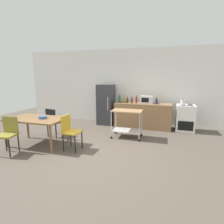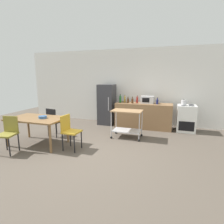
# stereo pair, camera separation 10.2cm
# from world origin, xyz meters

# --- Properties ---
(ground_plane) EXTENTS (12.00, 12.00, 0.00)m
(ground_plane) POSITION_xyz_m (0.00, 0.00, 0.00)
(ground_plane) COLOR brown
(back_wall) EXTENTS (8.40, 0.12, 2.90)m
(back_wall) POSITION_xyz_m (0.00, 3.20, 1.45)
(back_wall) COLOR white
(back_wall) RESTS_ON ground_plane
(kitchen_counter) EXTENTS (2.00, 0.64, 0.90)m
(kitchen_counter) POSITION_xyz_m (0.90, 2.60, 0.45)
(kitchen_counter) COLOR olive
(kitchen_counter) RESTS_ON ground_plane
(dining_table) EXTENTS (1.50, 0.90, 0.75)m
(dining_table) POSITION_xyz_m (-1.60, 0.04, 0.67)
(dining_table) COLOR brown
(dining_table) RESTS_ON ground_plane
(chair_mustard) EXTENTS (0.42, 0.42, 0.89)m
(chair_mustard) POSITION_xyz_m (-0.59, 0.01, 0.52)
(chair_mustard) COLOR gold
(chair_mustard) RESTS_ON ground_plane
(chair_olive) EXTENTS (0.47, 0.47, 0.89)m
(chair_olive) POSITION_xyz_m (-1.90, -0.62, 0.52)
(chair_olive) COLOR olive
(chair_olive) RESTS_ON ground_plane
(chair_black) EXTENTS (0.47, 0.47, 0.89)m
(chair_black) POSITION_xyz_m (-1.58, 0.75, 0.52)
(chair_black) COLOR black
(chair_black) RESTS_ON ground_plane
(stove_oven) EXTENTS (0.60, 0.61, 0.92)m
(stove_oven) POSITION_xyz_m (2.35, 2.62, 0.45)
(stove_oven) COLOR white
(stove_oven) RESTS_ON ground_plane
(refrigerator) EXTENTS (0.60, 0.63, 1.55)m
(refrigerator) POSITION_xyz_m (-0.55, 2.70, 0.78)
(refrigerator) COLOR #333338
(refrigerator) RESTS_ON ground_plane
(kitchen_cart) EXTENTS (0.91, 0.57, 0.85)m
(kitchen_cart) POSITION_xyz_m (0.59, 1.35, 0.57)
(kitchen_cart) COLOR #A37A51
(kitchen_cart) RESTS_ON ground_plane
(bottle_hot_sauce) EXTENTS (0.08, 0.08, 0.30)m
(bottle_hot_sauce) POSITION_xyz_m (0.03, 2.58, 1.02)
(bottle_hot_sauce) COLOR #1E6628
(bottle_hot_sauce) RESTS_ON kitchen_counter
(bottle_olive_oil) EXTENTS (0.06, 0.06, 0.28)m
(bottle_olive_oil) POSITION_xyz_m (0.18, 2.67, 1.01)
(bottle_olive_oil) COLOR gold
(bottle_olive_oil) RESTS_ON kitchen_counter
(bottle_vinegar) EXTENTS (0.07, 0.07, 0.22)m
(bottle_vinegar) POSITION_xyz_m (0.33, 2.55, 0.99)
(bottle_vinegar) COLOR #4C2D19
(bottle_vinegar) RESTS_ON kitchen_counter
(bottle_soy_sauce) EXTENTS (0.08, 0.08, 0.23)m
(bottle_soy_sauce) POSITION_xyz_m (0.50, 2.50, 0.99)
(bottle_soy_sauce) COLOR #4C2D19
(bottle_soy_sauce) RESTS_ON kitchen_counter
(bottle_sesame_oil) EXTENTS (0.07, 0.07, 0.27)m
(bottle_sesame_oil) POSITION_xyz_m (0.65, 2.63, 1.01)
(bottle_sesame_oil) COLOR maroon
(bottle_sesame_oil) RESTS_ON kitchen_counter
(microwave) EXTENTS (0.46, 0.35, 0.26)m
(microwave) POSITION_xyz_m (1.02, 2.68, 1.03)
(microwave) COLOR silver
(microwave) RESTS_ON kitchen_counter
(bottle_soda) EXTENTS (0.07, 0.07, 0.23)m
(bottle_soda) POSITION_xyz_m (1.37, 2.53, 0.99)
(bottle_soda) COLOR navy
(bottle_soda) RESTS_ON kitchen_counter
(fruit_bowl) EXTENTS (0.22, 0.22, 0.06)m
(fruit_bowl) POSITION_xyz_m (-1.41, 0.04, 0.78)
(fruit_bowl) COLOR #33598C
(fruit_bowl) RESTS_ON dining_table
(kettle) EXTENTS (0.24, 0.17, 0.19)m
(kettle) POSITION_xyz_m (2.23, 2.52, 1.00)
(kettle) COLOR silver
(kettle) RESTS_ON stove_oven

